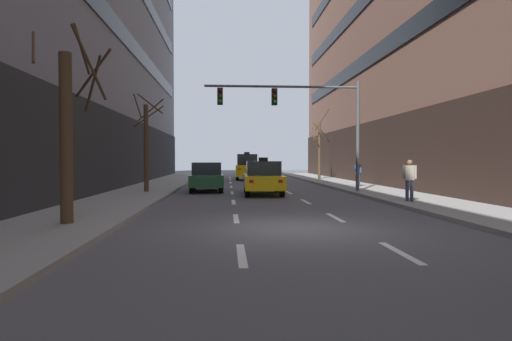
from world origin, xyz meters
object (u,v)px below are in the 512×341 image
(taxi_driving_2, at_px, (247,167))
(traffic_signal_0, at_px, (303,111))
(street_tree_2, at_px, (146,143))
(pedestrian_0, at_px, (410,177))
(car_driving_1, at_px, (207,177))
(street_tree_1, at_px, (67,131))
(pedestrian_1, at_px, (358,172))
(street_tree_0, at_px, (319,148))
(taxi_driving_0, at_px, (263,178))

(taxi_driving_2, height_order, traffic_signal_0, traffic_signal_0)
(street_tree_2, xyz_separation_m, pedestrian_0, (11.18, -5.98, -1.51))
(car_driving_1, bearing_deg, street_tree_1, -103.01)
(car_driving_1, height_order, pedestrian_0, pedestrian_0)
(street_tree_1, distance_m, pedestrian_1, 19.00)
(street_tree_0, relative_size, pedestrian_0, 3.62)
(taxi_driving_0, xyz_separation_m, pedestrian_1, (6.16, 4.34, 0.17))
(street_tree_1, xyz_separation_m, pedestrian_1, (12.03, 14.64, -1.49))
(taxi_driving_0, bearing_deg, pedestrian_1, 35.14)
(taxi_driving_2, bearing_deg, taxi_driving_0, -89.65)
(taxi_driving_2, distance_m, traffic_signal_0, 15.85)
(pedestrian_0, bearing_deg, taxi_driving_2, 104.45)
(taxi_driving_0, distance_m, car_driving_1, 3.81)
(traffic_signal_0, distance_m, street_tree_2, 8.13)
(street_tree_1, height_order, pedestrian_0, street_tree_1)
(car_driving_1, distance_m, street_tree_2, 3.86)
(street_tree_0, bearing_deg, street_tree_2, -131.52)
(street_tree_1, xyz_separation_m, street_tree_2, (-0.03, 11.06, 0.09))
(pedestrian_1, bearing_deg, pedestrian_0, -95.21)
(pedestrian_0, bearing_deg, street_tree_1, -155.52)
(taxi_driving_2, height_order, street_tree_0, street_tree_0)
(street_tree_1, distance_m, pedestrian_0, 12.34)
(traffic_signal_0, height_order, pedestrian_0, traffic_signal_0)
(street_tree_0, bearing_deg, street_tree_1, -115.71)
(taxi_driving_2, height_order, pedestrian_0, taxi_driving_2)
(traffic_signal_0, relative_size, street_tree_0, 1.36)
(car_driving_1, xyz_separation_m, street_tree_1, (-2.95, -12.76, 1.70))
(taxi_driving_2, bearing_deg, pedestrian_0, -75.55)
(street_tree_0, relative_size, street_tree_1, 1.18)
(car_driving_1, relative_size, street_tree_0, 0.74)
(taxi_driving_2, height_order, pedestrian_1, taxi_driving_2)
(car_driving_1, relative_size, street_tree_2, 0.87)
(street_tree_0, bearing_deg, pedestrian_1, -88.13)
(street_tree_2, relative_size, pedestrian_0, 3.08)
(taxi_driving_2, distance_m, pedestrian_0, 21.58)
(taxi_driving_0, height_order, taxi_driving_2, taxi_driving_2)
(taxi_driving_2, relative_size, pedestrian_1, 3.06)
(pedestrian_0, xyz_separation_m, pedestrian_1, (0.87, 9.56, -0.08))
(car_driving_1, relative_size, taxi_driving_2, 0.94)
(traffic_signal_0, relative_size, pedestrian_1, 5.29)
(street_tree_0, distance_m, street_tree_1, 26.99)
(street_tree_0, relative_size, pedestrian_1, 3.90)
(street_tree_0, height_order, pedestrian_0, street_tree_0)
(car_driving_1, distance_m, street_tree_1, 13.21)
(traffic_signal_0, distance_m, pedestrian_0, 7.13)
(taxi_driving_0, height_order, street_tree_2, street_tree_2)
(street_tree_1, bearing_deg, pedestrian_0, 24.48)
(car_driving_1, xyz_separation_m, street_tree_2, (-2.97, -1.70, 1.79))
(taxi_driving_0, height_order, street_tree_0, street_tree_0)
(traffic_signal_0, relative_size, street_tree_1, 1.59)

